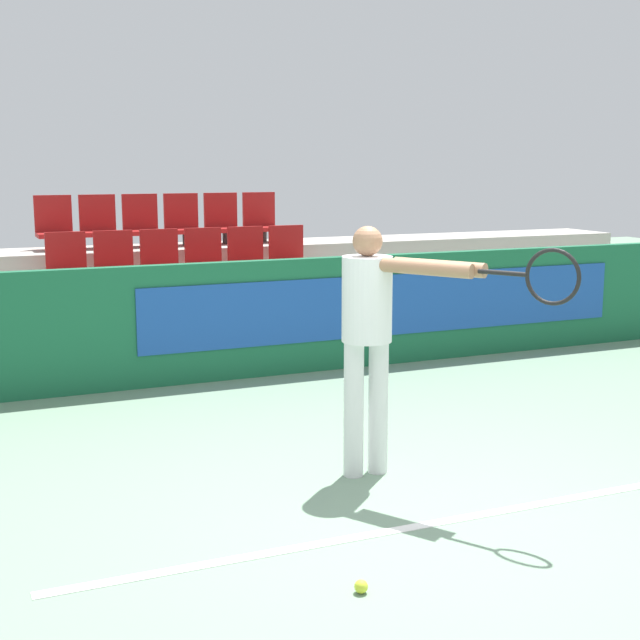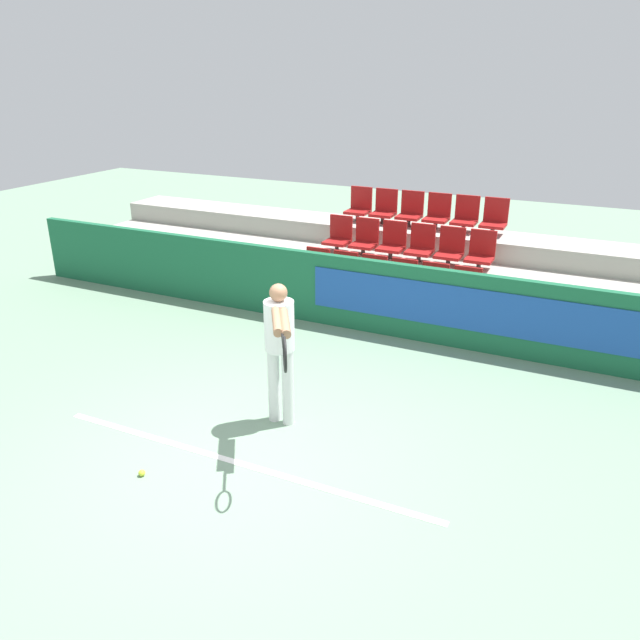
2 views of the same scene
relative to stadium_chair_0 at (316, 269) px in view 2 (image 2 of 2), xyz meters
The scene contains 26 objects.
ground_plane 4.58m from the stadium_chair_0, 74.13° to the right, with size 30.00×30.00×0.00m, color gray.
court_baseline 4.65m from the stadium_chair_0, 74.39° to the right, with size 4.35×0.08×0.01m.
barrier_wall 1.46m from the stadium_chair_0, 27.72° to the right, with size 12.83×0.14×1.12m.
bleacher_tier_front 1.32m from the stadium_chair_0, ahead, with size 12.43×0.94×0.35m.
bleacher_tier_middle 1.51m from the stadium_chair_0, 33.33° to the left, with size 12.43×0.94×0.70m.
bleacher_tier_back 2.15m from the stadium_chair_0, 54.78° to the left, with size 12.43×0.94×1.05m.
stadium_chair_0 is the anchor object (origin of this frame).
stadium_chair_1 0.50m from the stadium_chair_0, ahead, with size 0.42×0.41×0.61m.
stadium_chair_2 0.99m from the stadium_chair_0, ahead, with size 0.42×0.41×0.61m.
stadium_chair_3 1.49m from the stadium_chair_0, ahead, with size 0.42×0.41×0.61m.
stadium_chair_4 1.99m from the stadium_chair_0, ahead, with size 0.42×0.41×0.61m.
stadium_chair_5 2.48m from the stadium_chair_0, ahead, with size 0.42×0.41×0.61m.
stadium_chair_6 1.00m from the stadium_chair_0, 90.00° to the left, with size 0.42×0.41×0.61m.
stadium_chair_7 1.12m from the stadium_chair_0, 62.21° to the left, with size 0.42×0.41×0.61m.
stadium_chair_8 1.41m from the stadium_chair_0, 43.49° to the left, with size 0.42×0.41×0.61m.
stadium_chair_9 1.80m from the stadium_chair_0, 32.31° to the left, with size 0.42×0.41×0.61m.
stadium_chair_10 2.22m from the stadium_chair_0, 25.38° to the left, with size 0.42×0.41×0.61m.
stadium_chair_11 2.68m from the stadium_chair_0, 20.78° to the left, with size 0.42×0.41×0.61m.
stadium_chair_12 2.01m from the stadium_chair_0, 90.00° to the left, with size 0.42×0.41×0.61m.
stadium_chair_13 2.07m from the stadium_chair_0, 75.24° to the left, with size 0.42×0.41×0.61m.
stadium_chair_14 2.24m from the stadium_chair_0, 62.21° to the left, with size 0.42×0.41×0.61m.
stadium_chair_15 2.50m from the stadium_chair_0, 51.67° to the left, with size 0.42×0.41×0.61m.
stadium_chair_16 2.82m from the stadium_chair_0, 43.49° to the left, with size 0.42×0.41×0.61m.
stadium_chair_17 3.19m from the stadium_chair_0, 37.20° to the left, with size 0.42×0.41×0.61m.
tennis_player 3.85m from the stadium_chair_0, 70.03° to the right, with size 0.89×1.35×1.63m.
tennis_ball 5.08m from the stadium_chair_0, 84.06° to the right, with size 0.07×0.07×0.07m.
Camera 2 is at (3.02, -4.51, 3.70)m, focal length 35.00 mm.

